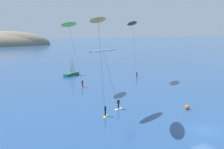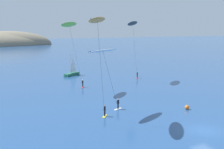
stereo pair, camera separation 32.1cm
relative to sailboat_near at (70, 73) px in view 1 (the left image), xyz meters
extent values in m
plane|color=navy|center=(2.92, -45.92, -0.64)|extent=(600.00, 600.00, 0.00)
ellipsoid|color=#7A705B|center=(-2.61, 144.61, -0.64)|extent=(63.70, 27.38, 20.44)
cube|color=#23664C|center=(0.26, 0.16, -0.29)|extent=(4.80, 3.76, 0.70)
cone|color=#23664C|center=(-1.77, -1.12, -0.29)|extent=(2.18, 1.72, 0.67)
cylinder|color=#B2B2B7|center=(0.00, 0.00, 2.56)|extent=(0.12, 0.12, 5.00)
pyramid|color=white|center=(0.76, 0.49, 2.38)|extent=(1.56, 1.03, 4.25)
cylinder|color=#A5A5AD|center=(0.76, 0.49, 0.31)|extent=(1.56, 1.03, 0.08)
cube|color=red|center=(-2.13, -15.31, -0.60)|extent=(1.11, 1.50, 0.08)
cylinder|color=black|center=(-2.13, -15.31, -0.16)|extent=(0.22, 0.22, 0.80)
cube|color=black|center=(-2.13, -15.31, 0.54)|extent=(0.38, 0.38, 0.60)
sphere|color=beige|center=(-2.13, -15.31, 0.96)|extent=(0.22, 0.22, 0.22)
cylinder|color=black|center=(-2.38, -15.56, 0.42)|extent=(0.42, 0.41, 0.04)
ellipsoid|color=#8CD12D|center=(-6.00, -19.25, 12.57)|extent=(5.00, 5.05, 1.10)
cylinder|color=#722DD1|center=(-6.00, -19.25, 12.62)|extent=(3.94, 4.01, 0.16)
cylinder|color=#333338|center=(-4.19, -17.40, 6.45)|extent=(3.65, 3.72, 12.06)
cube|color=yellow|center=(-5.95, -35.46, -0.60)|extent=(1.22, 1.44, 0.08)
cylinder|color=black|center=(-5.95, -35.46, -0.16)|extent=(0.22, 0.22, 0.80)
cube|color=black|center=(-5.95, -35.46, 0.54)|extent=(0.36, 0.39, 0.60)
sphere|color=#9E7051|center=(-5.95, -35.46, 0.96)|extent=(0.22, 0.22, 0.22)
cylinder|color=black|center=(-6.16, -35.74, 0.42)|extent=(0.46, 0.36, 0.04)
ellipsoid|color=orange|center=(-8.20, -38.43, 12.91)|extent=(4.96, 5.91, 0.89)
cylinder|color=#0F7FE5|center=(-8.20, -38.43, 12.96)|extent=(3.76, 4.90, 0.16)
cylinder|color=#333338|center=(-7.18, -37.09, 6.61)|extent=(2.07, 2.72, 12.39)
cube|color=silver|center=(-2.60, -33.03, -0.60)|extent=(1.54, 0.92, 0.08)
cylinder|color=black|center=(-2.60, -33.03, -0.16)|extent=(0.22, 0.22, 0.80)
cube|color=black|center=(-2.60, -33.03, 0.54)|extent=(0.39, 0.33, 0.60)
sphere|color=tan|center=(-2.60, -33.03, 0.96)|extent=(0.22, 0.22, 0.22)
cylinder|color=black|center=(-2.91, -33.20, 0.42)|extent=(0.29, 0.51, 0.04)
ellipsoid|color=white|center=(-5.86, -34.74, 8.76)|extent=(6.10, 3.97, 0.59)
cylinder|color=black|center=(-5.86, -34.74, 8.81)|extent=(5.33, 2.88, 0.16)
cylinder|color=#333338|center=(-4.38, -33.97, 4.54)|extent=(2.99, 1.57, 8.25)
cube|color=red|center=(13.93, -10.90, -0.60)|extent=(1.12, 1.49, 0.08)
cylinder|color=black|center=(13.93, -10.90, -0.16)|extent=(0.22, 0.22, 0.80)
cube|color=black|center=(13.93, -10.90, 0.54)|extent=(0.38, 0.38, 0.60)
sphere|color=#9E7051|center=(13.93, -10.90, 0.96)|extent=(0.22, 0.22, 0.22)
cylinder|color=black|center=(13.67, -11.14, 0.42)|extent=(0.41, 0.43, 0.04)
ellipsoid|color=black|center=(10.68, -13.97, 12.93)|extent=(5.56, 5.37, 1.17)
cylinder|color=white|center=(10.68, -13.97, 12.98)|extent=(4.42, 4.19, 0.16)
cylinder|color=#333338|center=(12.18, -12.56, 6.62)|extent=(3.03, 2.86, 12.41)
sphere|color=orange|center=(7.10, -37.75, -0.29)|extent=(0.70, 0.70, 0.70)
camera|label=1|loc=(-21.95, -70.80, 12.00)|focal=45.00mm
camera|label=2|loc=(-21.66, -70.94, 12.00)|focal=45.00mm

